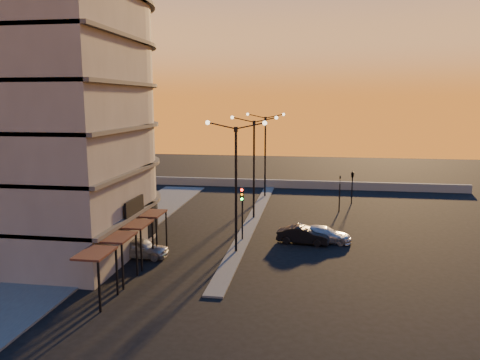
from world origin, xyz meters
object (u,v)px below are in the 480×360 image
(traffic_light_main, at_px, (242,205))
(streetlamp_mid, at_px, (254,159))
(car_hatchback, at_px, (140,248))
(car_sedan, at_px, (303,235))
(car_wagon, at_px, (324,234))

(traffic_light_main, bearing_deg, streetlamp_mid, 90.00)
(car_hatchback, distance_m, car_sedan, 12.33)
(streetlamp_mid, distance_m, car_hatchback, 14.53)
(car_hatchback, relative_size, car_wagon, 0.95)
(streetlamp_mid, distance_m, traffic_light_main, 7.62)
(traffic_light_main, distance_m, car_hatchback, 8.44)
(car_hatchback, relative_size, car_sedan, 1.01)
(streetlamp_mid, height_order, car_wagon, streetlamp_mid)
(car_hatchback, height_order, car_sedan, car_hatchback)
(traffic_light_main, xyz_separation_m, car_hatchback, (-6.50, -4.91, -2.20))
(car_wagon, bearing_deg, car_hatchback, 120.76)
(car_sedan, bearing_deg, streetlamp_mid, 41.01)
(streetlamp_mid, bearing_deg, traffic_light_main, -90.00)
(car_sedan, distance_m, car_wagon, 1.70)
(streetlamp_mid, distance_m, car_sedan, 9.78)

